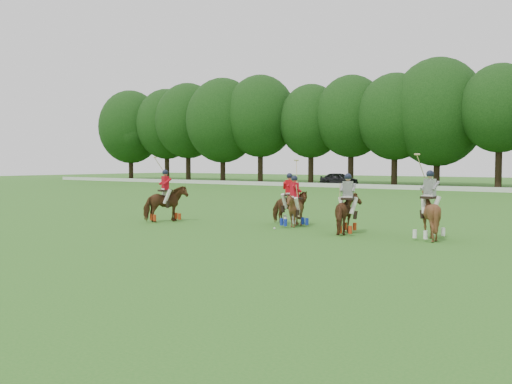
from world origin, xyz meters
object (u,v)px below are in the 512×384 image
Objects in this scene: polo_stripe_a at (348,212)px; polo_stripe_b at (429,214)px; car_left at (339,179)px; polo_red_c at (294,209)px; polo_red_b at (289,206)px; polo_ball at (274,228)px; polo_red_a at (165,203)px.

polo_stripe_a is 2.95m from polo_stripe_b.
polo_stripe_b is (23.21, -38.32, 0.11)m from car_left.
polo_stripe_b reaches higher than polo_stripe_a.
polo_stripe_b reaches higher than polo_red_c.
polo_red_b reaches higher than polo_ball.
car_left is 1.51× the size of polo_stripe_b.
polo_stripe_b is at bearing 5.60° from polo_red_a.
polo_red_c is 23.30× the size of polo_ball.
polo_stripe_b is (6.40, -1.16, 0.09)m from polo_red_b.
polo_red_a is 8.56m from polo_stripe_a.
polo_red_a is 1.28× the size of polo_stripe_a.
car_left is at bearing 113.92° from polo_ball.
polo_stripe_a is (2.77, -0.74, 0.06)m from polo_red_c.
polo_ball is at bearing -172.50° from polo_stripe_b.
polo_ball is at bearing -171.15° from polo_stripe_a.
polo_red_c is 5.72m from polo_stripe_b.
car_left is 41.74m from polo_red_c.
polo_red_a is at bearing -158.57° from car_left.
polo_stripe_a reaches higher than polo_ball.
polo_ball is at bearing -74.85° from polo_red_b.
car_left is 41.16m from polo_red_a.
polo_red_a is 31.66× the size of polo_ball.
polo_red_a is at bearing -174.59° from polo_stripe_a.
polo_red_a is at bearing -174.40° from polo_stripe_b.
polo_stripe_b is at bearing -143.96° from car_left.
car_left is 1.61× the size of polo_red_b.
polo_stripe_b is (2.93, 0.32, 0.06)m from polo_stripe_a.
polo_stripe_b reaches higher than polo_red_a.
car_left is 43.63m from polo_stripe_a.
polo_red_c reaches higher than car_left.
polo_stripe_a is at bearing -23.12° from polo_red_b.
polo_red_b is 3.76m from polo_stripe_a.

